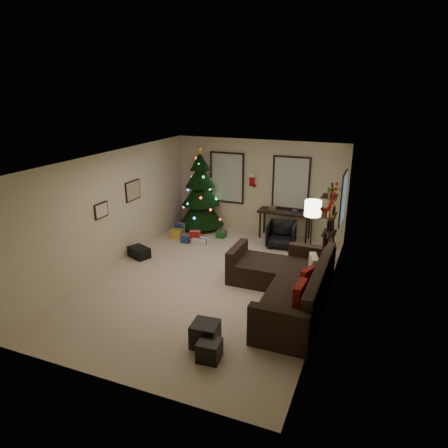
{
  "coord_description": "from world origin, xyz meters",
  "views": [
    {
      "loc": [
        3.3,
        -7.4,
        4.08
      ],
      "look_at": [
        0.1,
        0.6,
        1.15
      ],
      "focal_mm": 32.46,
      "sensor_mm": 36.0,
      "label": 1
    }
  ],
  "objects_px": {
    "christmas_tree": "(201,195)",
    "bookshelf": "(330,228)",
    "sofa": "(288,286)",
    "desk": "(285,214)",
    "desk_chair": "(281,234)"
  },
  "relations": [
    {
      "from": "christmas_tree",
      "to": "desk_chair",
      "type": "height_order",
      "value": "christmas_tree"
    },
    {
      "from": "sofa",
      "to": "desk",
      "type": "xyz_separation_m",
      "value": [
        -0.92,
        3.43,
        0.4
      ]
    },
    {
      "from": "christmas_tree",
      "to": "desk",
      "type": "bearing_deg",
      "value": 1.8
    },
    {
      "from": "christmas_tree",
      "to": "desk",
      "type": "distance_m",
      "value": 2.57
    },
    {
      "from": "christmas_tree",
      "to": "desk",
      "type": "relative_size",
      "value": 1.7
    },
    {
      "from": "christmas_tree",
      "to": "bookshelf",
      "type": "height_order",
      "value": "christmas_tree"
    },
    {
      "from": "christmas_tree",
      "to": "desk",
      "type": "xyz_separation_m",
      "value": [
        2.55,
        0.08,
        -0.34
      ]
    },
    {
      "from": "desk",
      "to": "desk_chair",
      "type": "bearing_deg",
      "value": -83.59
    },
    {
      "from": "desk",
      "to": "bookshelf",
      "type": "relative_size",
      "value": 0.75
    },
    {
      "from": "sofa",
      "to": "bookshelf",
      "type": "xyz_separation_m",
      "value": [
        0.5,
        2.0,
        0.65
      ]
    },
    {
      "from": "christmas_tree",
      "to": "bookshelf",
      "type": "bearing_deg",
      "value": -18.77
    },
    {
      "from": "christmas_tree",
      "to": "sofa",
      "type": "height_order",
      "value": "christmas_tree"
    },
    {
      "from": "desk_chair",
      "to": "bookshelf",
      "type": "xyz_separation_m",
      "value": [
        1.34,
        -0.78,
        0.61
      ]
    },
    {
      "from": "christmas_tree",
      "to": "desk",
      "type": "height_order",
      "value": "christmas_tree"
    },
    {
      "from": "bookshelf",
      "to": "desk",
      "type": "bearing_deg",
      "value": 134.79
    }
  ]
}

